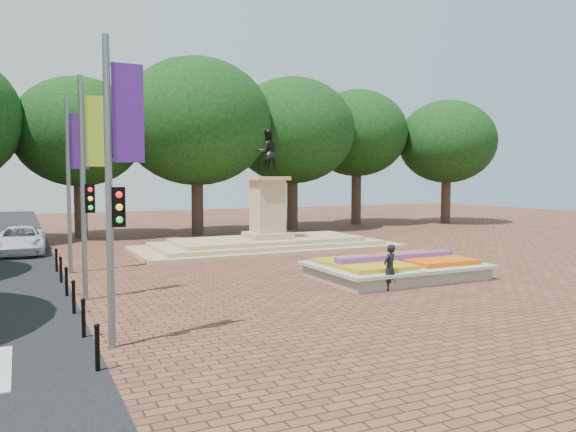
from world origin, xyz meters
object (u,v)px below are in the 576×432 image
object	(u,v)px
van	(20,240)
monument	(268,233)
pedestrian	(390,267)
flower_bed	(396,268)

from	to	relation	value
van	monument	bearing A→B (deg)	-14.03
monument	pedestrian	bearing A→B (deg)	-93.26
flower_bed	pedestrian	distance (m)	2.61
monument	pedestrian	xyz separation A→B (m)	(-0.68, -11.93, -0.09)
monument	van	size ratio (longest dim) A/B	2.82
flower_bed	pedestrian	size ratio (longest dim) A/B	3.97
flower_bed	monument	bearing A→B (deg)	95.87
van	pedestrian	size ratio (longest dim) A/B	3.13
flower_bed	van	bearing A→B (deg)	133.73
flower_bed	van	distance (m)	18.85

